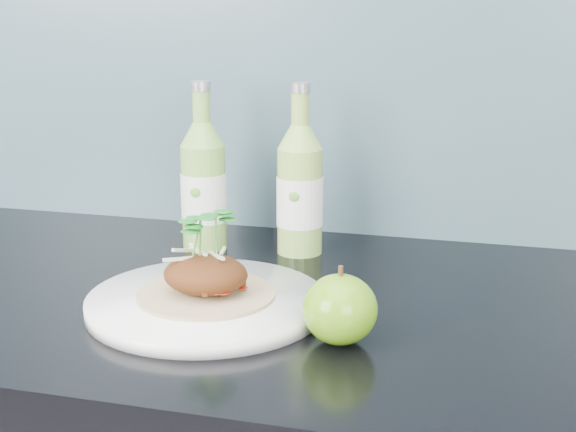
{
  "coord_description": "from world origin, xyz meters",
  "views": [
    {
      "loc": [
        0.3,
        0.83,
        1.24
      ],
      "look_at": [
        0.07,
        1.69,
        1.0
      ],
      "focal_mm": 50.0,
      "sensor_mm": 36.0,
      "label": 1
    }
  ],
  "objects_px": {
    "green_apple": "(340,309)",
    "cider_bottle_right": "(300,190)",
    "dinner_plate": "(206,302)",
    "cider_bottle_left": "(204,186)"
  },
  "relations": [
    {
      "from": "green_apple",
      "to": "cider_bottle_right",
      "type": "height_order",
      "value": "cider_bottle_right"
    },
    {
      "from": "green_apple",
      "to": "cider_bottle_left",
      "type": "height_order",
      "value": "cider_bottle_left"
    },
    {
      "from": "dinner_plate",
      "to": "green_apple",
      "type": "bearing_deg",
      "value": -17.3
    },
    {
      "from": "dinner_plate",
      "to": "green_apple",
      "type": "height_order",
      "value": "green_apple"
    },
    {
      "from": "dinner_plate",
      "to": "green_apple",
      "type": "xyz_separation_m",
      "value": [
        0.16,
        -0.05,
        0.03
      ]
    },
    {
      "from": "dinner_plate",
      "to": "cider_bottle_left",
      "type": "relative_size",
      "value": 1.53
    },
    {
      "from": "dinner_plate",
      "to": "cider_bottle_right",
      "type": "distance_m",
      "value": 0.26
    },
    {
      "from": "dinner_plate",
      "to": "cider_bottle_right",
      "type": "height_order",
      "value": "cider_bottle_right"
    },
    {
      "from": "green_apple",
      "to": "cider_bottle_left",
      "type": "xyz_separation_m",
      "value": [
        -0.25,
        0.28,
        0.05
      ]
    },
    {
      "from": "dinner_plate",
      "to": "green_apple",
      "type": "relative_size",
      "value": 4.36
    }
  ]
}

